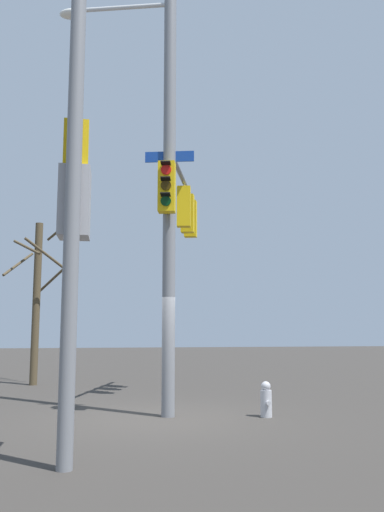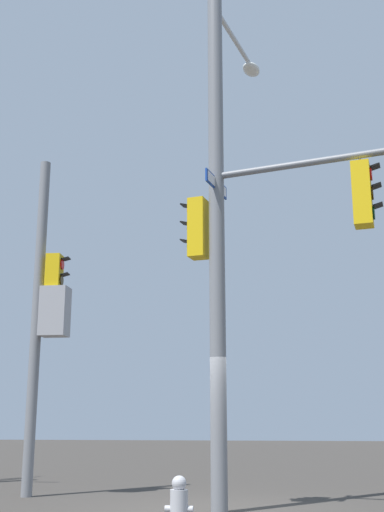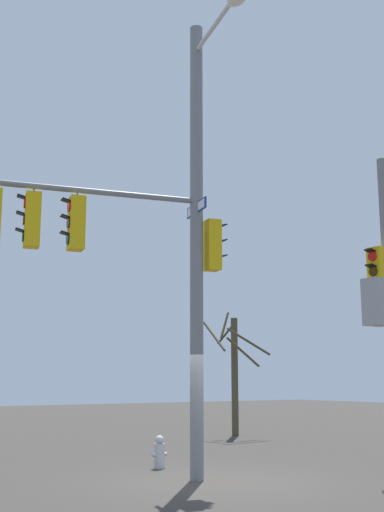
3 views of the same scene
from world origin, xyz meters
The scene contains 4 objects.
ground_plane centered at (0.00, 0.00, 0.00)m, with size 80.00×80.00×0.00m, color #38342F.
main_signal_pole_assembly centered at (-1.17, 0.49, 5.22)m, with size 5.83×4.06×9.88m.
secondary_pole_assembly centered at (3.60, -1.48, 3.70)m, with size 0.78×0.45×7.00m.
fire_hydrant centered at (0.19, 2.34, 0.34)m, with size 0.38×0.24×0.73m.
Camera 2 is at (-1.21, 11.53, 1.45)m, focal length 45.92 mm.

